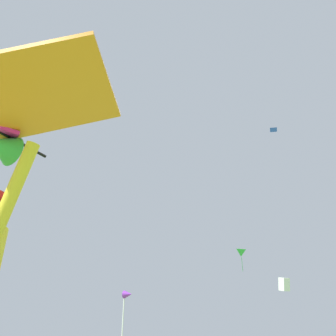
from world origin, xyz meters
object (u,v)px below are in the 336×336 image
at_px(distant_kite_green_low_left, 241,253).
at_px(marker_flag, 127,299).
at_px(distant_kite_white_high_right, 284,284).
at_px(distant_kite_blue_far_center, 273,130).

xyz_separation_m(distant_kite_green_low_left, marker_flag, (4.03, -25.95, -6.71)).
distance_m(distant_kite_white_high_right, distant_kite_green_low_left, 8.06).
xyz_separation_m(distant_kite_white_high_right, distant_kite_green_low_left, (-4.87, 5.01, 4.01)).
relative_size(distant_kite_white_high_right, distant_kite_green_low_left, 0.47).
bearing_deg(marker_flag, distant_kite_white_high_right, 87.69).
bearing_deg(distant_kite_white_high_right, distant_kite_green_low_left, 134.21).
bearing_deg(distant_kite_blue_far_center, distant_kite_white_high_right, -96.50).
bearing_deg(marker_flag, distant_kite_green_low_left, 98.82).
relative_size(distant_kite_green_low_left, marker_flag, 1.23).
bearing_deg(distant_kite_blue_far_center, distant_kite_green_low_left, 173.22).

